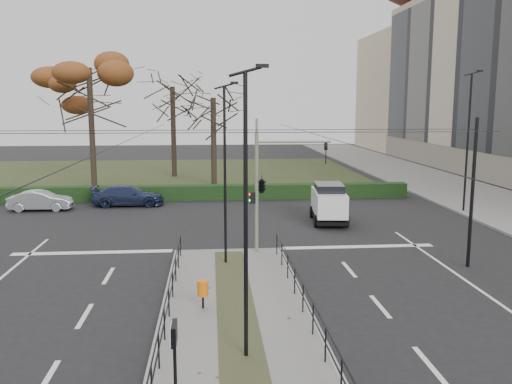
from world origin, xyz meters
TOP-DOWN VIEW (x-y plane):
  - ground at (0.00, 0.00)m, footprint 140.00×140.00m
  - median_island at (0.00, -2.50)m, footprint 4.40×15.00m
  - sidewalk_east at (18.00, 22.00)m, footprint 8.00×90.00m
  - park at (-6.00, 32.00)m, footprint 38.00×26.00m
  - hedge at (-6.00, 18.60)m, footprint 38.00×1.00m
  - median_railing at (0.00, -2.60)m, footprint 4.14×13.24m
  - catenary at (0.00, 1.62)m, footprint 20.00×34.00m
  - traffic_light at (1.52, 4.50)m, footprint 3.52×2.02m
  - litter_bin at (-1.03, -2.02)m, footprint 0.35×0.35m
  - info_panel at (-1.51, -8.15)m, footprint 0.12×0.54m
  - streetlamp_median_near at (0.12, -5.41)m, footprint 0.61×0.12m
  - streetlamp_median_far at (-0.16, 2.90)m, footprint 0.60×0.12m
  - streetlamp_sidewalk at (14.52, 12.64)m, footprint 0.70×0.14m
  - parked_car_second at (-11.26, 15.56)m, footprint 3.77×1.35m
  - parked_car_third at (-6.10, 16.76)m, footprint 4.57×1.86m
  - white_van at (5.78, 10.74)m, footprint 2.12×4.05m
  - rust_tree at (-9.74, 24.04)m, footprint 9.00×9.00m
  - bare_tree_center at (-4.00, 30.46)m, footprint 5.82×5.82m
  - bare_tree_near at (-0.47, 24.92)m, footprint 5.07×5.07m

SIDE VIEW (x-z plane):
  - ground at x=0.00m, z-range 0.00..0.00m
  - park at x=-6.00m, z-range 0.00..0.10m
  - median_island at x=0.00m, z-range 0.00..0.14m
  - sidewalk_east at x=18.00m, z-range 0.00..0.14m
  - hedge at x=-6.00m, z-range 0.00..1.00m
  - parked_car_second at x=-11.26m, z-range 0.00..1.24m
  - parked_car_third at x=-6.10m, z-range 0.00..1.33m
  - litter_bin at x=-1.03m, z-range 0.33..1.23m
  - median_railing at x=0.00m, z-range 0.52..1.44m
  - white_van at x=5.78m, z-range 0.05..2.22m
  - info_panel at x=-1.51m, z-range 0.74..2.82m
  - traffic_light at x=1.52m, z-range 0.56..5.74m
  - catenary at x=0.00m, z-range 0.42..6.42m
  - streetlamp_median_far at x=-0.16m, z-range 0.20..7.43m
  - streetlamp_median_near at x=0.12m, z-range 0.20..7.50m
  - streetlamp_sidewalk at x=14.52m, z-range 0.21..8.55m
  - bare_tree_near at x=-0.47m, z-range 1.90..11.09m
  - bare_tree_center at x=-4.00m, z-range 2.17..12.71m
  - rust_tree at x=-9.74m, z-range 3.21..15.19m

